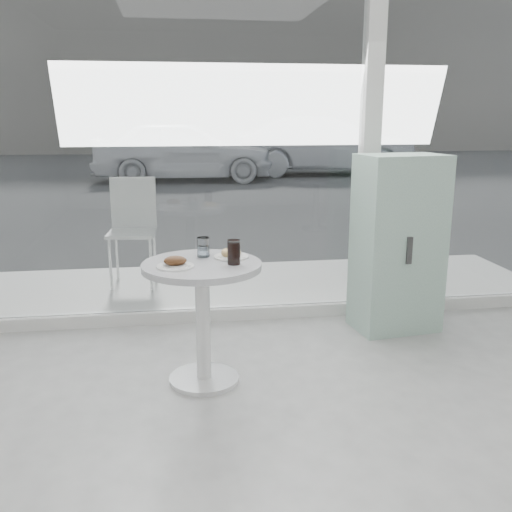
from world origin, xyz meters
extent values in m
cube|color=white|center=(0.00, 3.00, 0.05)|extent=(5.00, 0.12, 0.10)
cube|color=white|center=(0.90, 3.00, 1.50)|extent=(0.14, 0.14, 3.00)
cube|color=white|center=(-0.77, 3.00, 1.40)|extent=(3.21, 0.02, 2.60)
cube|color=white|center=(1.67, 3.00, 1.40)|extent=(1.41, 0.02, 2.60)
cylinder|color=white|center=(-0.50, 1.90, 0.01)|extent=(0.44, 0.44, 0.03)
cylinder|color=white|center=(-0.50, 1.90, 0.37)|extent=(0.09, 0.09, 0.70)
cylinder|color=silver|center=(-0.50, 1.90, 0.75)|extent=(0.72, 0.72, 0.04)
cube|color=silver|center=(0.00, 3.80, 0.03)|extent=(5.60, 1.60, 0.05)
cube|color=#333333|center=(0.00, 16.00, 0.00)|extent=(40.00, 24.00, 0.00)
cube|color=gray|center=(0.00, 25.00, 4.00)|extent=(40.00, 2.00, 8.00)
cube|color=#84A899|center=(1.03, 2.62, 0.67)|extent=(0.67, 0.50, 1.35)
cube|color=#333333|center=(1.03, 2.40, 0.67)|extent=(0.04, 0.03, 0.20)
cylinder|color=white|center=(-1.25, 3.79, 0.29)|extent=(0.03, 0.03, 0.49)
cylinder|color=white|center=(-0.88, 3.77, 0.29)|extent=(0.03, 0.03, 0.49)
cylinder|color=white|center=(-1.22, 4.16, 0.29)|extent=(0.03, 0.03, 0.49)
cylinder|color=white|center=(-0.85, 4.14, 0.29)|extent=(0.03, 0.03, 0.49)
cube|color=white|center=(-1.05, 3.97, 0.55)|extent=(0.46, 0.46, 0.03)
cube|color=white|center=(-1.04, 4.17, 0.81)|extent=(0.43, 0.05, 0.49)
imported|color=white|center=(-0.35, 13.23, 0.76)|extent=(4.54, 1.99, 1.52)
imported|color=#989A9F|center=(3.52, 14.23, 0.80)|extent=(4.92, 1.86, 1.60)
cylinder|color=white|center=(-0.66, 1.82, 0.78)|extent=(0.22, 0.22, 0.01)
cube|color=silver|center=(-0.64, 1.81, 0.79)|extent=(0.14, 0.13, 0.00)
ellipsoid|color=#3B1E10|center=(-0.66, 1.82, 0.81)|extent=(0.13, 0.11, 0.06)
ellipsoid|color=#3B1E10|center=(-0.62, 1.84, 0.81)|extent=(0.07, 0.06, 0.04)
cylinder|color=white|center=(-0.31, 2.00, 0.78)|extent=(0.21, 0.21, 0.01)
torus|color=#A7824C|center=(-0.31, 2.00, 0.80)|extent=(0.12, 0.12, 0.04)
cylinder|color=white|center=(-0.47, 2.11, 0.83)|extent=(0.07, 0.07, 0.11)
cylinder|color=white|center=(-0.47, 2.11, 0.80)|extent=(0.06, 0.06, 0.06)
cylinder|color=white|center=(-0.48, 2.04, 0.83)|extent=(0.08, 0.08, 0.12)
cylinder|color=white|center=(-0.48, 2.04, 0.81)|extent=(0.06, 0.06, 0.07)
cylinder|color=white|center=(-0.31, 1.84, 0.84)|extent=(0.08, 0.08, 0.15)
cylinder|color=black|center=(-0.31, 1.84, 0.84)|extent=(0.07, 0.07, 0.13)
camera|label=1|loc=(-0.66, -1.41, 1.63)|focal=40.00mm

